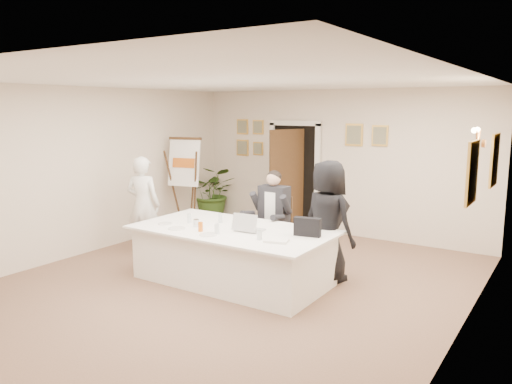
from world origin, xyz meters
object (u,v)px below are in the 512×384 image
object	(u,v)px
potted_palm	(213,193)
seated_man	(272,216)
flip_chart	(187,190)
paper_stack	(276,241)
standing_woman	(328,221)
conference_table	(233,255)
standing_man	(143,205)
oj_glass	(201,227)
steel_jug	(196,223)
laptop_bag	(307,227)
laptop	(250,221)

from	to	relation	value
potted_palm	seated_man	bearing A→B (deg)	-35.80
flip_chart	paper_stack	world-z (taller)	flip_chart
standing_woman	conference_table	bearing A→B (deg)	53.30
conference_table	flip_chart	distance (m)	3.11
standing_woman	potted_palm	world-z (taller)	standing_woman
standing_man	oj_glass	xyz separation A→B (m)	(1.88, -0.76, 0.01)
flip_chart	steel_jug	size ratio (longest dim) A/B	16.82
standing_man	steel_jug	distance (m)	1.75
potted_palm	laptop_bag	bearing A→B (deg)	-37.03
laptop_bag	standing_man	bearing A→B (deg)	166.40
laptop	paper_stack	size ratio (longest dim) A/B	1.29
flip_chart	conference_table	bearing A→B (deg)	-37.15
seated_man	laptop	bearing A→B (deg)	-80.16
laptop	steel_jug	bearing A→B (deg)	-167.62
conference_table	oj_glass	xyz separation A→B (m)	(-0.27, -0.38, 0.45)
oj_glass	seated_man	bearing A→B (deg)	80.66
seated_man	oj_glass	bearing A→B (deg)	-104.74
conference_table	standing_woman	bearing A→B (deg)	35.13
paper_stack	seated_man	bearing A→B (deg)	123.05
seated_man	steel_jug	xyz separation A→B (m)	(-0.47, -1.32, 0.08)
seated_man	paper_stack	bearing A→B (deg)	-62.35
seated_man	standing_man	xyz separation A→B (m)	(-2.12, -0.74, 0.08)
flip_chart	laptop_bag	bearing A→B (deg)	-25.28
standing_man	laptop	xyz separation A→B (m)	(2.42, -0.35, 0.09)
paper_stack	steel_jug	bearing A→B (deg)	177.03
seated_man	standing_man	bearing A→B (deg)	-166.26
standing_man	paper_stack	distance (m)	3.09
steel_jug	potted_palm	bearing A→B (deg)	124.46
potted_palm	steel_jug	world-z (taller)	potted_palm
flip_chart	seated_man	bearing A→B (deg)	-17.12
paper_stack	oj_glass	xyz separation A→B (m)	(-1.15, -0.11, 0.05)
laptop_bag	standing_woman	bearing A→B (deg)	77.58
standing_man	paper_stack	xyz separation A→B (m)	(3.03, -0.65, -0.04)
laptop	laptop_bag	size ratio (longest dim) A/B	1.07
laptop	standing_woman	bearing A→B (deg)	37.63
seated_man	laptop	xyz separation A→B (m)	(0.30, -1.08, 0.17)
standing_woman	seated_man	bearing A→B (deg)	1.42
laptop_bag	paper_stack	xyz separation A→B (m)	(-0.19, -0.47, -0.11)
standing_woman	laptop	xyz separation A→B (m)	(-0.82, -0.75, 0.05)
paper_stack	standing_man	bearing A→B (deg)	167.86
potted_palm	steel_jug	xyz separation A→B (m)	(2.25, -3.28, 0.23)
laptop	laptop_bag	xyz separation A→B (m)	(0.80, 0.16, -0.02)
paper_stack	steel_jug	xyz separation A→B (m)	(-1.37, 0.07, 0.04)
potted_palm	laptop_bag	distance (m)	4.79
potted_palm	paper_stack	distance (m)	4.94
standing_woman	laptop_bag	distance (m)	0.58
oj_glass	steel_jug	xyz separation A→B (m)	(-0.23, 0.18, -0.01)
standing_man	laptop_bag	bearing A→B (deg)	159.89
laptop	paper_stack	world-z (taller)	laptop
potted_palm	steel_jug	distance (m)	3.98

